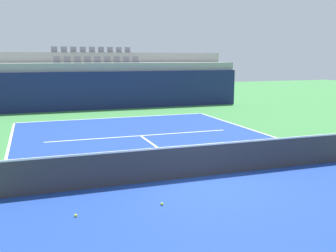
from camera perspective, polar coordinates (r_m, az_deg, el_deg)
ground_plane at (r=11.44m, az=4.59°, el=-7.51°), size 80.00×80.00×0.00m
court_surface at (r=11.44m, az=4.59°, el=-7.49°), size 11.00×24.00×0.01m
baseline_far at (r=22.61m, az=-7.83°, el=1.21°), size 11.00×0.10×0.00m
service_line_far at (r=17.29m, az=-4.07°, el=-1.43°), size 8.26×0.10×0.00m
centre_service_line at (r=14.31m, az=-0.64°, el=-3.84°), size 0.10×6.40×0.00m
back_wall at (r=26.39m, az=-9.68°, el=5.17°), size 19.86×0.30×2.54m
stands_tier_lower at (r=27.70m, az=-10.18°, el=5.96°), size 19.86×2.40×3.10m
stands_tier_upper at (r=30.04m, az=-10.96°, el=6.93°), size 19.86×2.40×3.82m
seating_row_lower at (r=27.73m, az=-10.32°, el=9.43°), size 5.92×0.44×0.44m
seating_row_upper at (r=30.10m, az=-11.12°, el=10.80°), size 5.92×0.44×0.44m
tennis_net at (r=11.30m, az=4.62°, el=-5.05°), size 11.08×0.08×1.07m
tennis_ball_0 at (r=8.90m, az=-13.47°, el=-12.72°), size 0.07×0.07×0.07m
tennis_ball_1 at (r=9.30m, az=-0.91°, el=-11.41°), size 0.07×0.07×0.07m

